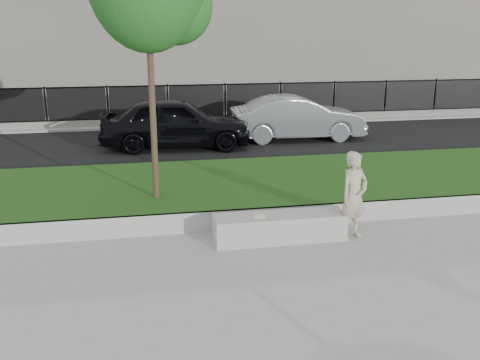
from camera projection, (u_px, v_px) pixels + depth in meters
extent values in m
plane|color=gray|center=(244.00, 251.00, 9.20)|extent=(90.00, 90.00, 0.00)
cube|color=black|center=(219.00, 190.00, 11.97)|extent=(34.00, 4.00, 0.40)
cube|color=#A5A29A|center=(234.00, 220.00, 10.12)|extent=(34.00, 0.08, 0.40)
cube|color=black|center=(194.00, 145.00, 17.21)|extent=(34.00, 7.00, 0.04)
cube|color=gray|center=(182.00, 120.00, 21.45)|extent=(34.00, 3.00, 0.12)
cube|color=slate|center=(184.00, 120.00, 20.46)|extent=(32.00, 0.30, 0.24)
cube|color=black|center=(184.00, 104.00, 20.28)|extent=(32.00, 0.04, 1.50)
cube|color=black|center=(183.00, 85.00, 20.08)|extent=(32.00, 0.05, 0.05)
cube|color=black|center=(184.00, 117.00, 20.42)|extent=(32.00, 0.05, 0.05)
cube|color=#A5A29A|center=(280.00, 227.00, 9.64)|extent=(2.37, 0.59, 0.48)
imported|color=#C0AF94|center=(354.00, 196.00, 9.57)|extent=(0.69, 0.59, 1.61)
cube|color=beige|center=(260.00, 216.00, 9.46)|extent=(0.22, 0.18, 0.02)
cylinder|color=#38281C|center=(151.00, 69.00, 10.11)|extent=(0.12, 0.12, 5.11)
sphere|color=#184A1B|center=(175.00, 7.00, 10.08)|extent=(1.43, 1.43, 1.43)
imported|color=black|center=(176.00, 123.00, 16.59)|extent=(4.76, 2.22, 1.58)
imported|color=#979A9F|center=(298.00, 118.00, 17.83)|extent=(4.45, 1.67, 1.45)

